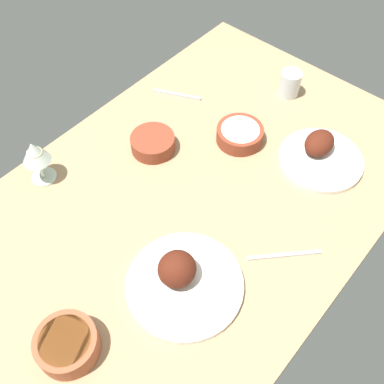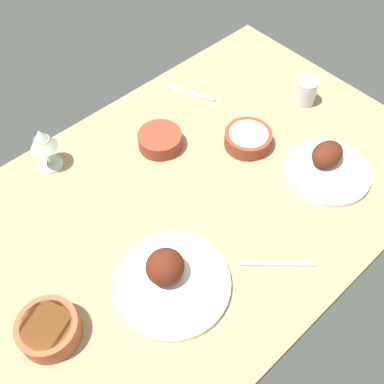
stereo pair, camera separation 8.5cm
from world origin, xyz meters
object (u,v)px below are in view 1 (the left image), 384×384
Objects in this scene: bowl_soup at (67,344)px; bowl_onions at (153,143)px; plate_near_viewer at (320,154)px; plate_far_side at (182,279)px; water_tumbler at (290,83)px; bowl_cream at (240,134)px; fork_loose at (177,95)px; wine_glass at (35,154)px; spoon_loose at (284,255)px.

bowl_soup is 61.21cm from bowl_onions.
bowl_onions is (-28.69, 39.28, 0.53)cm from plate_near_viewer.
plate_far_side reaches higher than bowl_onions.
water_tumbler is at bearing 14.39° from plate_far_side.
bowl_onions is at bearing 26.39° from bowl_soup.
bowl_cream reaches higher than fork_loose.
bowl_cream is (19.43, -17.17, -0.03)cm from bowl_onions.
wine_glass is 1.68× the size of water_tumbler.
water_tumbler reaches higher than bowl_cream.
bowl_soup is 0.99× the size of bowl_cream.
water_tumbler reaches higher than fork_loose.
spoon_loose is (22.32, -14.20, -2.03)cm from plate_far_side.
wine_glass is (-1.09, 51.16, 7.49)cm from plate_far_side.
wine_glass is (-56.76, 54.98, 7.88)cm from plate_near_viewer.
water_tumbler is (27.05, 0.56, 1.63)cm from bowl_cream.
wine_glass reaches higher than plate_far_side.
bowl_cream is 27.66cm from fork_loose.
spoon_loose is (-51.15, -33.05, -3.78)cm from water_tumbler.
bowl_soup is 0.73× the size of spoon_loose.
plate_far_side is 44.56cm from bowl_onions.
bowl_soup is (-27.84, 8.26, 0.83)cm from plate_far_side.
bowl_soup is at bearing -121.94° from wine_glass.
water_tumbler is at bearing -19.66° from bowl_onions.
bowl_cream reaches higher than spoon_loose.
plate_far_side is 2.03× the size of bowl_cream.
bowl_cream is at bearing 7.70° from bowl_soup.
plate_near_viewer is 28.90cm from water_tumbler.
bowl_soup is at bearing -153.61° from bowl_onions.
fork_loose is 0.86× the size of spoon_loose.
bowl_cream is at bearing 112.71° from plate_near_viewer.
water_tumbler is at bearing 51.86° from plate_near_viewer.
spoon_loose is at bearing -95.37° from bowl_onions.
wine_glass is at bearing 58.47° from fork_loose.
water_tumbler is (74.56, -32.30, -5.75)cm from wine_glass.
spoon_loose is at bearing 130.75° from fork_loose.
water_tumbler is 36.65cm from fork_loose.
plate_far_side is at bearing 107.76° from fork_loose.
wine_glass is (-47.51, 32.87, 7.38)cm from bowl_cream.
bowl_onions is at bearing 89.85° from fork_loose.
bowl_onions is 49.39cm from water_tumbler.
bowl_cream is at bearing 149.54° from fork_loose.
plate_far_side is at bearing -165.61° from water_tumbler.
bowl_soup is 1.64× the size of water_tumbler.
wine_glass is at bearing 91.22° from plate_far_side.
wine_glass is 70.07cm from spoon_loose.
bowl_onions is 49.92cm from spoon_loose.
bowl_onions is 1.55× the size of water_tumbler.
plate_far_side is at bearing -158.49° from bowl_cream.
fork_loose is at bearing -70.79° from spoon_loose.
spoon_loose is (-4.67, -49.66, -2.18)cm from bowl_onions.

